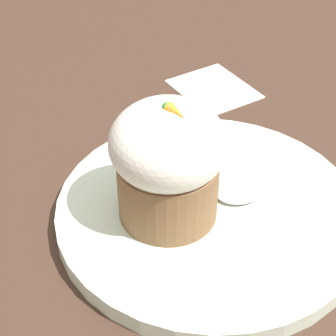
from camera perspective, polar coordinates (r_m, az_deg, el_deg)
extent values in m
plane|color=#3D281E|center=(0.48, 4.07, -5.07)|extent=(4.00, 4.00, 0.00)
cylinder|color=silver|center=(0.48, 4.12, -4.39)|extent=(0.25, 0.25, 0.02)
cylinder|color=brown|center=(0.44, 0.00, -2.04)|extent=(0.08, 0.08, 0.05)
ellipsoid|color=white|center=(0.42, 0.00, 2.52)|extent=(0.09, 0.09, 0.06)
cone|color=orange|center=(0.39, 0.88, 5.62)|extent=(0.02, 0.01, 0.01)
sphere|color=green|center=(0.40, -0.01, 6.14)|extent=(0.01, 0.01, 0.01)
cube|color=#B7B7BC|center=(0.50, 12.22, -1.36)|extent=(0.04, 0.07, 0.00)
ellipsoid|color=#B7B7BC|center=(0.48, 7.14, -2.36)|extent=(0.05, 0.05, 0.01)
cube|color=white|center=(0.65, 4.68, 8.06)|extent=(0.10, 0.09, 0.00)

